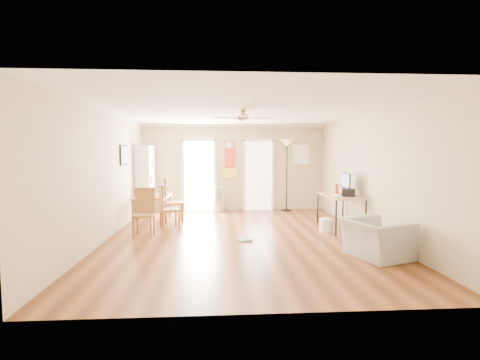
{
  "coord_description": "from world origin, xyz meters",
  "views": [
    {
      "loc": [
        -0.5,
        -7.22,
        1.77
      ],
      "look_at": [
        0.0,
        0.6,
        1.15
      ],
      "focal_mm": 26.44,
      "sensor_mm": 36.0,
      "label": 1
    }
  ],
  "objects": [
    {
      "name": "dining_chair_right_b",
      "position": [
        -1.6,
        0.88,
        0.51
      ],
      "size": [
        0.53,
        0.53,
        1.02
      ],
      "primitive_type": null,
      "rotation": [
        0.0,
        0.0,
        1.89
      ],
      "color": "olive",
      "rests_on": "floor"
    },
    {
      "name": "wall_decal",
      "position": [
        -0.13,
        3.48,
        1.55
      ],
      "size": [
        0.46,
        0.03,
        1.1
      ],
      "primitive_type": "cube",
      "color": "red",
      "rests_on": "wall_back"
    },
    {
      "name": "printer",
      "position": [
        2.45,
        0.53,
        0.86
      ],
      "size": [
        0.37,
        0.4,
        0.17
      ],
      "primitive_type": "cube",
      "rotation": [
        0.0,
        0.0,
        -0.32
      ],
      "color": "black",
      "rests_on": "computer_desk"
    },
    {
      "name": "framed_poster",
      "position": [
        -2.73,
        1.4,
        1.7
      ],
      "size": [
        0.04,
        0.66,
        0.48
      ],
      "primitive_type": "cube",
      "color": "black",
      "rests_on": "wall_left"
    },
    {
      "name": "crown_molding",
      "position": [
        0.0,
        0.0,
        2.56
      ],
      "size": [
        5.5,
        7.0,
        0.08
      ],
      "primitive_type": null,
      "color": "white",
      "rests_on": "wall_back"
    },
    {
      "name": "bookshelf",
      "position": [
        -2.53,
        2.87,
        0.98
      ],
      "size": [
        0.44,
        0.9,
        1.95
      ],
      "primitive_type": null,
      "rotation": [
        0.0,
        0.0,
        -0.06
      ],
      "color": "white",
      "rests_on": "floor"
    },
    {
      "name": "dining_chair_near",
      "position": [
        -2.05,
        0.22,
        0.5
      ],
      "size": [
        0.42,
        0.42,
        1.01
      ],
      "primitive_type": null,
      "rotation": [
        0.0,
        0.0,
        -0.01
      ],
      "color": "#AB7B37",
      "rests_on": "floor"
    },
    {
      "name": "armchair",
      "position": [
        2.15,
        -1.56,
        0.32
      ],
      "size": [
        1.12,
        1.2,
        0.64
      ],
      "primitive_type": "imported",
      "rotation": [
        0.0,
        0.0,
        1.88
      ],
      "color": "#9D9C98",
      "rests_on": "floor"
    },
    {
      "name": "kitchen_doorway",
      "position": [
        -1.05,
        3.48,
        1.05
      ],
      "size": [
        0.9,
        0.1,
        2.1
      ],
      "primitive_type": null,
      "color": "white",
      "rests_on": "wall_back"
    },
    {
      "name": "trash_can",
      "position": [
        -0.47,
        3.21,
        0.36
      ],
      "size": [
        0.38,
        0.38,
        0.73
      ],
      "primitive_type": "cylinder",
      "rotation": [
        0.0,
        0.0,
        -0.14
      ],
      "color": "silver",
      "rests_on": "floor"
    },
    {
      "name": "torchiere_lamp",
      "position": [
        1.57,
        3.24,
        1.07
      ],
      "size": [
        0.48,
        0.48,
        2.14
      ],
      "primitive_type": null,
      "rotation": [
        0.0,
        0.0,
        0.21
      ],
      "color": "black",
      "rests_on": "floor"
    },
    {
      "name": "keyboard",
      "position": [
        2.2,
        0.57,
        0.79
      ],
      "size": [
        0.17,
        0.44,
        0.02
      ],
      "primitive_type": "cube",
      "rotation": [
        0.0,
        0.0,
        -0.08
      ],
      "color": "white",
      "rests_on": "computer_desk"
    },
    {
      "name": "wastebasket_a",
      "position": [
        1.9,
        0.43,
        0.15
      ],
      "size": [
        0.28,
        0.28,
        0.3
      ],
      "primitive_type": "cylinder",
      "rotation": [
        0.0,
        0.0,
        0.1
      ],
      "color": "white",
      "rests_on": "floor"
    },
    {
      "name": "ac_grille",
      "position": [
        2.05,
        3.47,
        1.7
      ],
      "size": [
        0.5,
        0.04,
        0.6
      ],
      "primitive_type": "cube",
      "color": "white",
      "rests_on": "wall_back"
    },
    {
      "name": "orange_bottle",
      "position": [
        2.3,
        0.89,
        0.9
      ],
      "size": [
        0.1,
        0.1,
        0.25
      ],
      "primitive_type": "cylinder",
      "rotation": [
        0.0,
        0.0,
        0.17
      ],
      "color": "#ED3F15",
      "rests_on": "computer_desk"
    },
    {
      "name": "dining_table",
      "position": [
        -2.15,
        1.81,
        0.33
      ],
      "size": [
        0.83,
        1.35,
        0.67
      ],
      "primitive_type": null,
      "rotation": [
        0.0,
        0.0,
        -0.03
      ],
      "color": "#9B5832",
      "rests_on": "floor"
    },
    {
      "name": "dining_chair_right_a",
      "position": [
        -1.6,
        1.65,
        0.56
      ],
      "size": [
        0.54,
        0.54,
        1.13
      ],
      "primitive_type": null,
      "rotation": [
        0.0,
        0.0,
        1.76
      ],
      "color": "#A25C34",
      "rests_on": "floor"
    },
    {
      "name": "wall_right",
      "position": [
        2.75,
        0.0,
        1.3
      ],
      "size": [
        0.04,
        7.0,
        2.6
      ],
      "primitive_type": null,
      "color": "beige",
      "rests_on": "floor"
    },
    {
      "name": "computer_desk",
      "position": [
        2.34,
        0.74,
        0.39
      ],
      "size": [
        0.73,
        1.45,
        0.78
      ],
      "primitive_type": null,
      "color": "tan",
      "rests_on": "floor"
    },
    {
      "name": "bathroom_doorway",
      "position": [
        0.75,
        3.48,
        1.05
      ],
      "size": [
        0.8,
        0.1,
        2.1
      ],
      "primitive_type": null,
      "color": "white",
      "rests_on": "wall_back"
    },
    {
      "name": "wall_back",
      "position": [
        0.0,
        3.5,
        1.3
      ],
      "size": [
        5.5,
        0.04,
        2.6
      ],
      "primitive_type": null,
      "color": "beige",
      "rests_on": "floor"
    },
    {
      "name": "wall_front",
      "position": [
        0.0,
        -3.5,
        1.3
      ],
      "size": [
        5.5,
        0.04,
        2.6
      ],
      "primitive_type": null,
      "color": "beige",
      "rests_on": "floor"
    },
    {
      "name": "imac",
      "position": [
        2.47,
        0.76,
        1.03
      ],
      "size": [
        0.12,
        0.54,
        0.5
      ],
      "primitive_type": null,
      "rotation": [
        0.0,
        0.0,
        0.08
      ],
      "color": "black",
      "rests_on": "computer_desk"
    },
    {
      "name": "ceiling",
      "position": [
        0.0,
        0.0,
        2.6
      ],
      "size": [
        5.5,
        7.0,
        0.0
      ],
      "primitive_type": null,
      "color": "silver",
      "rests_on": "floor"
    },
    {
      "name": "ceiling_fan",
      "position": [
        0.0,
        -0.3,
        2.43
      ],
      "size": [
        1.24,
        1.24,
        0.2
      ],
      "primitive_type": null,
      "color": "#593819",
      "rests_on": "ceiling"
    },
    {
      "name": "floor",
      "position": [
        0.0,
        0.0,
        0.0
      ],
      "size": [
        7.0,
        7.0,
        0.0
      ],
      "primitive_type": "plane",
      "color": "brown",
      "rests_on": "ground"
    },
    {
      "name": "floor_cloth",
      "position": [
        0.04,
        -0.3,
        0.02
      ],
      "size": [
        0.3,
        0.26,
        0.04
      ],
      "primitive_type": "cube",
      "rotation": [
        0.0,
        0.0,
        0.26
      ],
      "color": "gray",
      "rests_on": "floor"
    },
    {
      "name": "wall_left",
      "position": [
        -2.75,
        0.0,
        1.3
      ],
      "size": [
        0.04,
        7.0,
        2.6
      ],
      "primitive_type": null,
      "color": "beige",
      "rests_on": "floor"
    },
    {
      "name": "wastebasket_b",
      "position": [
        2.08,
        -0.64,
        0.14
      ],
      "size": [
        0.3,
        0.3,
        0.28
      ],
      "primitive_type": "cylinder",
      "rotation": [
        0.0,
        0.0,
        0.24
      ],
      "color": "white",
      "rests_on": "floor"
    }
  ]
}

